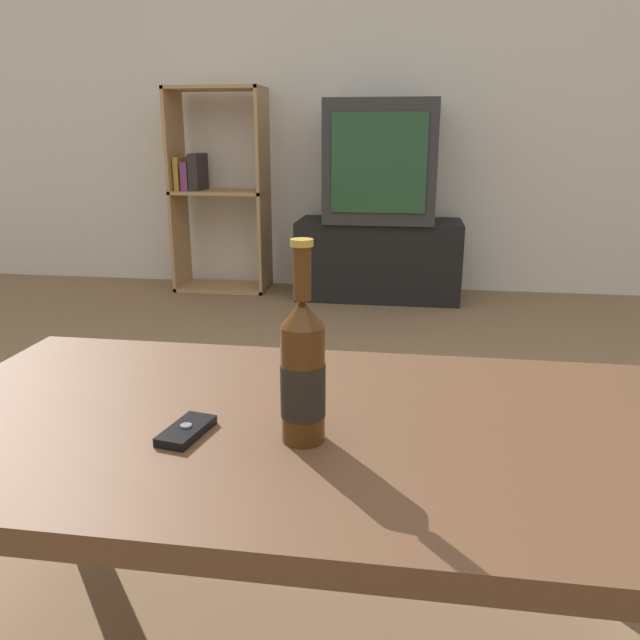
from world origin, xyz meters
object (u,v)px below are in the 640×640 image
at_px(television, 381,162).
at_px(cell_phone, 186,431).
at_px(bookshelf, 215,189).
at_px(tv_stand, 379,259).
at_px(beer_bottle, 303,372).

height_order(television, cell_phone, television).
distance_m(television, cell_phone, 2.84).
distance_m(television, bookshelf, 1.02).
distance_m(tv_stand, television, 0.56).
height_order(television, beer_bottle, television).
bearing_deg(television, beer_bottle, -89.06).
xyz_separation_m(tv_stand, television, (0.00, -0.00, 0.56)).
relative_size(television, cell_phone, 5.97).
distance_m(beer_bottle, cell_phone, 0.21).
bearing_deg(television, bookshelf, 175.88).
bearing_deg(bookshelf, tv_stand, -3.90).
xyz_separation_m(television, bookshelf, (-1.01, 0.07, -0.17)).
height_order(tv_stand, cell_phone, cell_phone).
bearing_deg(television, tv_stand, 90.00).
bearing_deg(television, cell_phone, -92.71).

